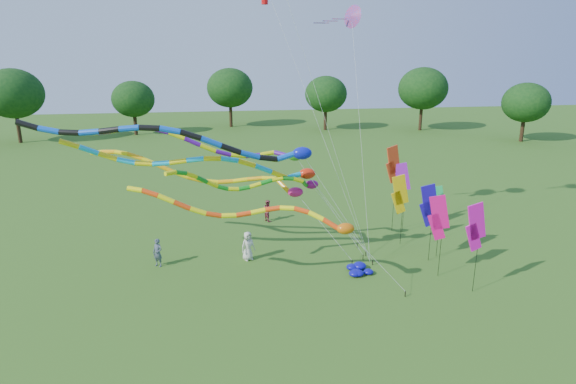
{
  "coord_description": "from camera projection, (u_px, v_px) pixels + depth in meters",
  "views": [
    {
      "loc": [
        -5.83,
        -19.61,
        11.49
      ],
      "look_at": [
        -2.26,
        3.13,
        4.8
      ],
      "focal_mm": 30.0,
      "sensor_mm": 36.0,
      "label": 1
    }
  ],
  "objects": [
    {
      "name": "tube_kite_blue",
      "position": [
        201.0,
        143.0,
        23.48
      ],
      "size": [
        17.31,
        1.27,
        9.04
      ],
      "rotation": [
        0.0,
        0.0,
        0.01
      ],
      "color": "black",
      "rests_on": "ground"
    },
    {
      "name": "tube_kite_purple",
      "position": [
        216.0,
        146.0,
        25.56
      ],
      "size": [
        14.79,
        2.22,
        8.44
      ],
      "rotation": [
        0.0,
        0.0,
        -0.13
      ],
      "color": "black",
      "rests_on": "ground"
    },
    {
      "name": "banner_pole_green",
      "position": [
        436.0,
        207.0,
        27.43
      ],
      "size": [
        1.1,
        0.52,
        4.29
      ],
      "rotation": [
        0.0,
        0.0,
        -0.39
      ],
      "color": "black",
      "rests_on": "ground"
    },
    {
      "name": "blue_nylon_heap",
      "position": [
        361.0,
        269.0,
        26.13
      ],
      "size": [
        1.35,
        0.97,
        0.39
      ],
      "color": "#0D0B98",
      "rests_on": "ground"
    },
    {
      "name": "banner_pole_orange",
      "position": [
        400.0,
        195.0,
        29.09
      ],
      "size": [
        1.16,
        0.12,
        4.49
      ],
      "rotation": [
        0.0,
        0.0,
        0.04
      ],
      "color": "black",
      "rests_on": "ground"
    },
    {
      "name": "banner_pole_red",
      "position": [
        393.0,
        165.0,
        30.82
      ],
      "size": [
        1.13,
        0.42,
        5.86
      ],
      "rotation": [
        0.0,
        0.0,
        0.3
      ],
      "color": "black",
      "rests_on": "ground"
    },
    {
      "name": "tube_kite_green",
      "position": [
        265.0,
        183.0,
        25.24
      ],
      "size": [
        10.63,
        3.93,
        6.65
      ],
      "rotation": [
        0.0,
        0.0,
        0.35
      ],
      "color": "black",
      "rests_on": "ground"
    },
    {
      "name": "delta_kite_high_c",
      "position": [
        351.0,
        16.0,
        27.69
      ],
      "size": [
        3.11,
        5.79,
        14.38
      ],
      "rotation": [
        0.0,
        0.0,
        0.51
      ],
      "color": "black",
      "rests_on": "ground"
    },
    {
      "name": "banner_pole_magenta_a",
      "position": [
        438.0,
        218.0,
        24.87
      ],
      "size": [
        1.13,
        0.43,
        4.53
      ],
      "rotation": [
        0.0,
        0.0,
        -0.31
      ],
      "color": "black",
      "rests_on": "ground"
    },
    {
      "name": "tube_kite_cyan",
      "position": [
        220.0,
        165.0,
        24.88
      ],
      "size": [
        15.68,
        1.16,
        7.98
      ],
      "rotation": [
        0.0,
        0.0,
        0.06
      ],
      "color": "black",
      "rests_on": "ground"
    },
    {
      "name": "banner_pole_violet",
      "position": [
        402.0,
        181.0,
        31.16
      ],
      "size": [
        1.13,
        0.42,
        4.73
      ],
      "rotation": [
        0.0,
        0.0,
        -0.3
      ],
      "color": "black",
      "rests_on": "ground"
    },
    {
      "name": "banner_pole_blue_b",
      "position": [
        429.0,
        206.0,
        26.69
      ],
      "size": [
        1.16,
        0.12,
        4.58
      ],
      "rotation": [
        0.0,
        0.0,
        -0.03
      ],
      "color": "black",
      "rests_on": "ground"
    },
    {
      "name": "banner_pole_magenta_b",
      "position": [
        476.0,
        227.0,
        23.04
      ],
      "size": [
        1.16,
        0.2,
        4.7
      ],
      "rotation": [
        0.0,
        0.0,
        0.1
      ],
      "color": "black",
      "rests_on": "ground"
    },
    {
      "name": "person_c",
      "position": [
        268.0,
        210.0,
        33.92
      ],
      "size": [
        0.87,
        0.94,
        1.54
      ],
      "primitive_type": "imported",
      "rotation": [
        0.0,
        0.0,
        2.08
      ],
      "color": "#983745",
      "rests_on": "ground"
    },
    {
      "name": "tube_kite_orange",
      "position": [
        217.0,
        176.0,
        26.94
      ],
      "size": [
        14.18,
        4.73,
        6.8
      ],
      "rotation": [
        0.0,
        0.0,
        -0.33
      ],
      "color": "black",
      "rests_on": "ground"
    },
    {
      "name": "person_b",
      "position": [
        158.0,
        253.0,
        26.67
      ],
      "size": [
        0.7,
        0.64,
        1.61
      ],
      "primitive_type": "imported",
      "rotation": [
        0.0,
        0.0,
        -0.58
      ],
      "color": "#424D5D",
      "rests_on": "ground"
    },
    {
      "name": "tube_kite_red",
      "position": [
        267.0,
        215.0,
        22.83
      ],
      "size": [
        12.78,
        2.38,
        6.06
      ],
      "rotation": [
        0.0,
        0.0,
        -0.22
      ],
      "color": "black",
      "rests_on": "ground"
    },
    {
      "name": "ground",
      "position": [
        346.0,
        306.0,
        22.68
      ],
      "size": [
        160.0,
        160.0,
        0.0
      ],
      "primitive_type": "plane",
      "color": "#295B18",
      "rests_on": "ground"
    },
    {
      "name": "tree_ring",
      "position": [
        440.0,
        177.0,
        24.64
      ],
      "size": [
        116.86,
        116.17,
        9.56
      ],
      "color": "#382314",
      "rests_on": "ground"
    },
    {
      "name": "person_a",
      "position": [
        248.0,
        246.0,
        27.5
      ],
      "size": [
        0.98,
        0.85,
        1.7
      ],
      "primitive_type": "imported",
      "rotation": [
        0.0,
        0.0,
        0.46
      ],
      "color": "beige",
      "rests_on": "ground"
    }
  ]
}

